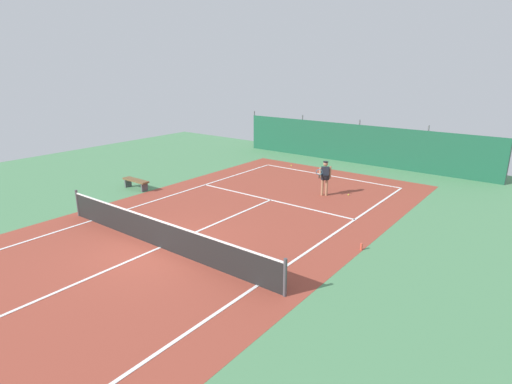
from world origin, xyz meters
TOP-DOWN VIEW (x-y plane):
  - ground_plane at (0.00, 0.00)m, footprint 36.00×36.00m
  - court_surface at (0.00, 0.00)m, footprint 11.02×26.60m
  - tennis_net at (0.00, 0.00)m, footprint 10.12×0.10m
  - back_fence at (-0.00, 16.18)m, footprint 16.30×0.98m
  - tennis_player at (1.60, 8.50)m, footprint 0.56×0.83m
  - tennis_ball_near_player at (-2.82, 12.56)m, footprint 0.07×0.07m
  - tennis_ball_midcourt at (2.51, 9.21)m, footprint 0.07×0.07m
  - parked_car at (-0.23, 17.94)m, footprint 2.37×4.37m
  - courtside_bench at (-6.31, 3.79)m, footprint 1.60×0.40m
  - water_bottle at (5.45, 3.93)m, footprint 0.08×0.08m

SIDE VIEW (x-z plane):
  - ground_plane at x=0.00m, z-range 0.00..0.00m
  - court_surface at x=0.00m, z-range 0.00..0.01m
  - tennis_ball_near_player at x=-2.82m, z-range 0.00..0.07m
  - tennis_ball_midcourt at x=2.51m, z-range 0.00..0.07m
  - water_bottle at x=5.45m, z-range 0.00..0.24m
  - courtside_bench at x=-6.31m, z-range 0.13..0.62m
  - tennis_net at x=0.00m, z-range -0.04..1.06m
  - back_fence at x=0.00m, z-range -0.68..2.02m
  - parked_car at x=-0.23m, z-range 0.00..1.68m
  - tennis_player at x=1.60m, z-range 0.14..1.78m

